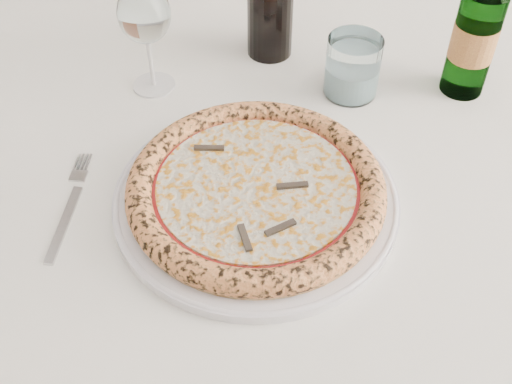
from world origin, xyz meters
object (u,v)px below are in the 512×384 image
at_px(pizza, 256,188).
at_px(tumbler, 352,70).
at_px(wine_glass, 144,16).
at_px(beer_bottle, 476,31).
at_px(plate, 256,198).
at_px(dining_table, 257,191).

relative_size(pizza, tumbler, 3.57).
bearing_deg(wine_glass, beer_bottle, 0.38).
bearing_deg(plate, dining_table, 90.00).
bearing_deg(beer_bottle, dining_table, -154.79).
distance_m(pizza, tumbler, 0.27).
bearing_deg(tumbler, beer_bottle, 3.44).
xyz_separation_m(dining_table, tumbler, (0.14, 0.14, 0.12)).
height_order(pizza, beer_bottle, beer_bottle).
distance_m(dining_table, tumbler, 0.23).
bearing_deg(pizza, beer_bottle, 38.39).
distance_m(plate, pizza, 0.02).
bearing_deg(beer_bottle, pizza, -141.61).
relative_size(plate, tumbler, 3.97).
bearing_deg(wine_glass, dining_table, -41.40).
distance_m(dining_table, wine_glass, 0.30).
height_order(plate, wine_glass, wine_glass).
height_order(dining_table, plate, plate).
relative_size(pizza, wine_glass, 1.92).
height_order(plate, tumbler, tumbler).
xyz_separation_m(dining_table, wine_glass, (-0.16, 0.14, 0.20)).
height_order(dining_table, tumbler, tumbler).
bearing_deg(pizza, tumbler, 59.44).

